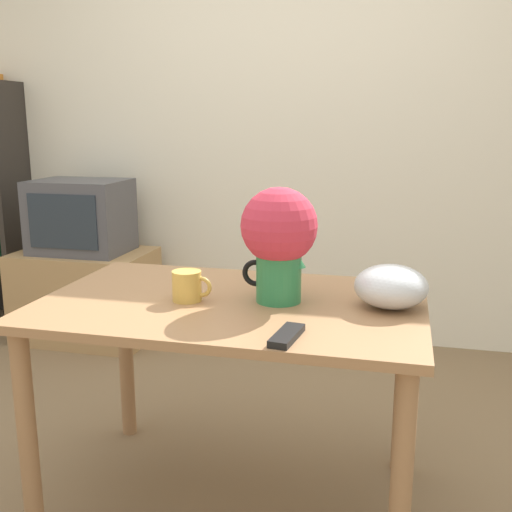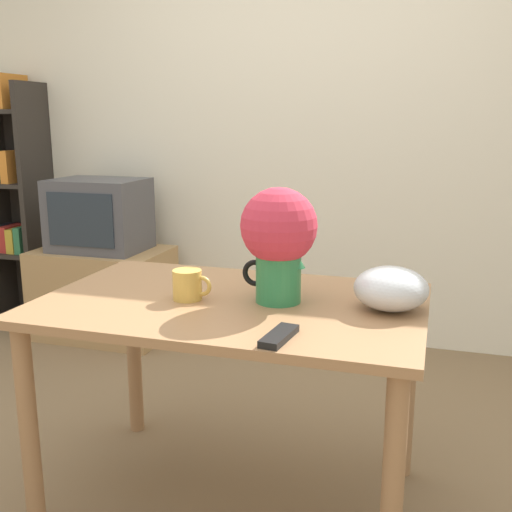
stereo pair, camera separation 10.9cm
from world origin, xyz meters
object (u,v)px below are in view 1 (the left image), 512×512
white_bowl (391,286)px  tv_set (81,216)px  coffee_mug (188,286)px  flower_vase (279,237)px

white_bowl → tv_set: tv_set is taller
white_bowl → coffee_mug: bearing=-172.4°
flower_vase → tv_set: bearing=138.1°
white_bowl → tv_set: (-1.85, 1.31, -0.05)m
flower_vase → white_bowl: (0.36, 0.02, -0.15)m
white_bowl → tv_set: 2.26m
flower_vase → tv_set: flower_vase is taller
flower_vase → coffee_mug: size_ratio=2.81×
white_bowl → tv_set: size_ratio=0.43×
coffee_mug → tv_set: tv_set is taller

